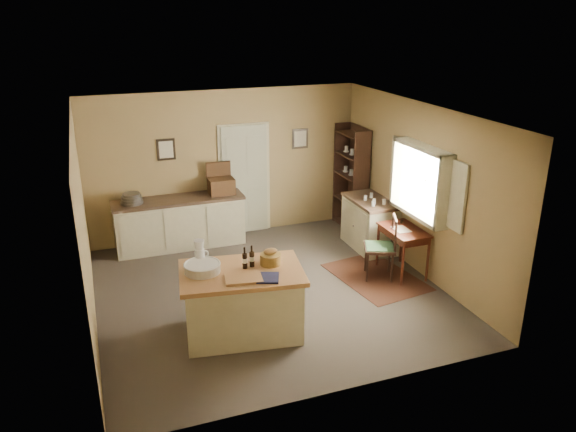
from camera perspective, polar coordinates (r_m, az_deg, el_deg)
name	(u,v)px	position (r m, az deg, el deg)	size (l,w,h in m)	color
ground	(269,291)	(8.58, -1.92, -7.66)	(5.00, 5.00, 0.00)	#4D433B
wall_back	(225,164)	(10.33, -6.37, 5.24)	(5.00, 0.10, 2.70)	olive
wall_front	(343,283)	(5.89, 5.60, -6.83)	(5.00, 0.10, 2.70)	olive
wall_left	(84,230)	(7.69, -20.04, -1.33)	(0.10, 5.00, 2.70)	olive
wall_right	(419,189)	(9.07, 13.16, 2.66)	(0.10, 5.00, 2.70)	olive
ceiling	(267,113)	(7.68, -2.16, 10.39)	(5.00, 5.00, 0.00)	silver
door	(245,178)	(10.47, -4.41, 3.83)	(0.97, 0.06, 2.11)	#A3A489
framed_prints	(236,144)	(10.27, -5.33, 7.31)	(2.82, 0.02, 0.38)	black
window	(423,181)	(8.82, 13.53, 3.47)	(0.25, 1.99, 1.12)	beige
work_island	(242,300)	(7.36, -4.73, -8.54)	(1.69, 1.24, 1.20)	beige
sideboard	(180,221)	(10.15, -10.89, -0.46)	(2.28, 0.65, 1.18)	beige
rug	(376,277)	(9.11, 8.91, -6.13)	(1.10, 1.60, 0.01)	#412314
writing_desk	(403,235)	(9.05, 11.64, -1.88)	(0.53, 0.86, 0.82)	#35140C
desk_chair	(379,248)	(8.91, 9.28, -3.23)	(0.47, 0.47, 1.00)	black
right_cabinet	(370,223)	(10.01, 8.29, -0.73)	(0.63, 1.13, 0.99)	beige
shelving_unit	(353,178)	(10.76, 6.62, 3.84)	(0.34, 0.89, 1.98)	black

